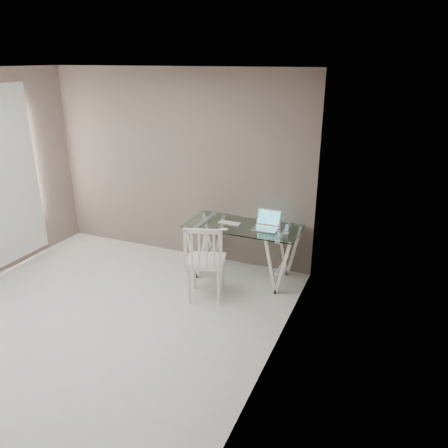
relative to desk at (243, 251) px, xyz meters
The scene contains 7 objects.
room 2.57m from the desk, 123.56° to the right, with size 4.50×4.52×2.71m.
desk is the anchor object (origin of this frame).
chair 0.80m from the desk, 105.60° to the right, with size 0.57×0.57×0.99m.
laptop 0.52m from the desk, ahead, with size 0.32×0.30×0.22m.
keyboard 0.42m from the desk, behind, with size 0.31×0.13×0.01m, color silver.
mouse 0.49m from the desk, 122.08° to the right, with size 0.10×0.06×0.03m, color white.
phone_dock 0.71m from the desk, ahead, with size 0.06×0.06×0.12m.
Camera 1 is at (2.98, -3.17, 2.81)m, focal length 35.00 mm.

